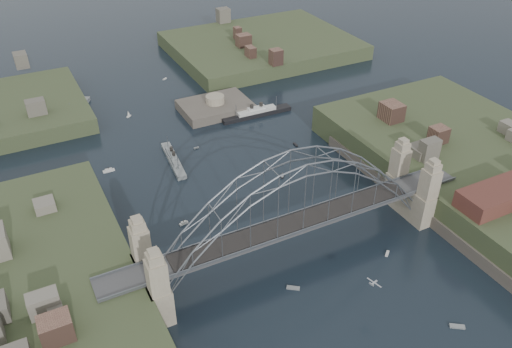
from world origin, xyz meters
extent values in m
plane|color=black|center=(0.00, 0.00, 0.00)|extent=(500.00, 500.00, 0.00)
cube|color=#454547|center=(0.00, 0.00, 8.00)|extent=(84.00, 6.00, 0.70)
cube|color=slate|center=(0.00, -3.00, 8.55)|extent=(84.00, 0.25, 0.50)
cube|color=slate|center=(0.00, 3.00, 8.55)|extent=(84.00, 0.25, 0.50)
cube|color=black|center=(0.00, 0.00, 8.55)|extent=(55.20, 5.20, 0.35)
cube|color=gray|center=(-31.50, -5.00, 8.85)|extent=(3.40, 3.40, 17.70)
cube|color=gray|center=(-31.50, 5.00, 8.85)|extent=(3.40, 3.40, 17.70)
cube|color=gray|center=(31.50, -5.00, 8.85)|extent=(3.40, 3.40, 17.70)
cube|color=gray|center=(31.50, 5.00, 8.85)|extent=(3.40, 3.40, 17.70)
cube|color=gray|center=(-31.50, 0.00, 4.00)|extent=(4.08, 13.80, 8.00)
cube|color=gray|center=(31.50, 0.00, 4.00)|extent=(4.08, 13.80, 8.00)
cube|color=#364225|center=(-58.00, 0.00, 2.00)|extent=(50.00, 90.00, 12.00)
cube|color=#4D463D|center=(-35.50, 0.00, 1.00)|extent=(6.00, 70.00, 4.00)
cube|color=#364225|center=(58.00, 0.00, 2.00)|extent=(50.00, 90.00, 12.00)
cube|color=#4D463D|center=(35.50, 0.00, 1.00)|extent=(6.00, 70.00, 4.00)
cube|color=#364225|center=(50.00, 110.00, 0.75)|extent=(70.00, 55.00, 9.50)
cube|color=#4D463D|center=(12.00, 70.00, -0.50)|extent=(22.00, 16.00, 7.00)
cylinder|color=gray|center=(12.00, 70.00, 4.20)|extent=(6.00, 6.00, 2.40)
cube|color=#592D26|center=(44.00, -14.00, 10.00)|extent=(20.00, 8.00, 4.00)
cube|color=gray|center=(-10.74, 46.88, 0.42)|extent=(4.27, 18.91, 1.67)
cube|color=gray|center=(-10.74, 46.88, 1.67)|extent=(2.85, 10.45, 1.25)
cube|color=gray|center=(-10.74, 46.88, 2.60)|extent=(1.81, 4.80, 0.83)
cylinder|color=black|center=(-10.86, 45.58, 3.33)|extent=(0.90, 0.90, 1.67)
cylinder|color=black|center=(-10.61, 48.19, 3.33)|extent=(0.90, 0.90, 1.67)
cylinder|color=slate|center=(-11.27, 41.28, 3.13)|extent=(0.17, 0.17, 4.17)
cylinder|color=slate|center=(-10.20, 52.49, 3.13)|extent=(0.17, 0.17, 4.17)
cube|color=gray|center=(-27.76, 90.39, 0.42)|extent=(10.96, 15.56, 1.69)
cube|color=gray|center=(-27.76, 90.39, 1.69)|extent=(6.42, 8.81, 1.27)
cube|color=gray|center=(-27.76, 90.39, 2.64)|extent=(3.33, 4.26, 0.85)
cylinder|color=black|center=(-28.39, 89.38, 3.38)|extent=(0.84, 0.84, 1.69)
cylinder|color=black|center=(-27.13, 91.39, 3.38)|extent=(0.84, 0.84, 1.69)
cylinder|color=slate|center=(-30.46, 86.09, 3.17)|extent=(0.17, 0.17, 4.23)
cylinder|color=slate|center=(-25.06, 94.68, 3.17)|extent=(0.17, 0.17, 4.23)
cube|color=black|center=(22.31, 61.04, 0.43)|extent=(23.64, 3.74, 1.71)
cube|color=silver|center=(22.31, 61.04, 1.71)|extent=(13.02, 2.70, 1.29)
cube|color=silver|center=(22.31, 61.04, 2.68)|extent=(5.93, 1.90, 0.86)
cylinder|color=black|center=(20.66, 61.08, 3.43)|extent=(1.16, 1.16, 1.71)
cylinder|color=black|center=(23.96, 61.01, 3.43)|extent=(1.16, 1.16, 1.71)
cylinder|color=slate|center=(15.24, 61.20, 3.21)|extent=(0.17, 0.17, 4.29)
cylinder|color=slate|center=(29.38, 60.89, 3.21)|extent=(0.17, 0.17, 4.29)
cube|color=#B9BBC1|center=(5.16, -20.19, 6.69)|extent=(1.67, 0.69, 0.29)
cube|color=#B9BBC1|center=(5.16, -20.19, 6.74)|extent=(1.07, 3.26, 0.06)
cube|color=#B9BBC1|center=(4.36, -20.40, 6.85)|extent=(0.41, 1.04, 0.36)
cube|color=silver|center=(-17.82, 20.28, 0.15)|extent=(2.20, 0.97, 0.45)
cube|color=silver|center=(-17.82, 20.28, 0.55)|extent=(1.35, 0.76, 0.40)
cylinder|color=black|center=(-17.82, 20.28, 1.00)|extent=(0.16, 0.16, 0.70)
cube|color=silver|center=(12.44, 26.81, 0.15)|extent=(1.73, 1.79, 0.45)
cube|color=silver|center=(12.44, 26.81, 0.55)|extent=(1.15, 1.18, 0.40)
cylinder|color=black|center=(12.44, 26.81, 1.00)|extent=(0.16, 0.16, 0.70)
cube|color=silver|center=(-5.51, -9.07, 0.15)|extent=(2.65, 2.30, 0.45)
cube|color=silver|center=(23.93, 39.42, 0.15)|extent=(0.85, 2.10, 0.45)
cube|color=silver|center=(-27.79, 50.56, 0.15)|extent=(3.15, 1.10, 0.45)
cube|color=silver|center=(-27.79, 50.56, 0.55)|extent=(1.89, 0.91, 0.40)
cylinder|color=black|center=(-27.79, 50.56, 1.00)|extent=(0.16, 0.16, 0.70)
cube|color=silver|center=(-2.37, 50.88, 0.15)|extent=(1.56, 0.55, 0.45)
cube|color=silver|center=(16.66, -31.46, 0.15)|extent=(2.80, 2.33, 0.45)
cube|color=silver|center=(-14.20, 78.95, 0.15)|extent=(1.76, 1.57, 0.45)
cylinder|color=slate|center=(-14.20, 78.95, 1.20)|extent=(0.08, 0.08, 2.20)
cone|color=silver|center=(-14.20, 78.95, 1.20)|extent=(1.59, 1.55, 1.92)
cube|color=silver|center=(27.67, 9.69, 0.15)|extent=(2.57, 1.19, 0.45)
cube|color=silver|center=(5.69, 101.78, 0.15)|extent=(1.71, 1.37, 0.45)
cube|color=silver|center=(-34.85, 35.29, 0.15)|extent=(2.47, 1.26, 0.45)
cube|color=silver|center=(17.86, -9.67, 0.15)|extent=(1.79, 1.62, 0.45)
camera|label=1|loc=(-46.73, -72.81, 78.35)|focal=37.07mm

